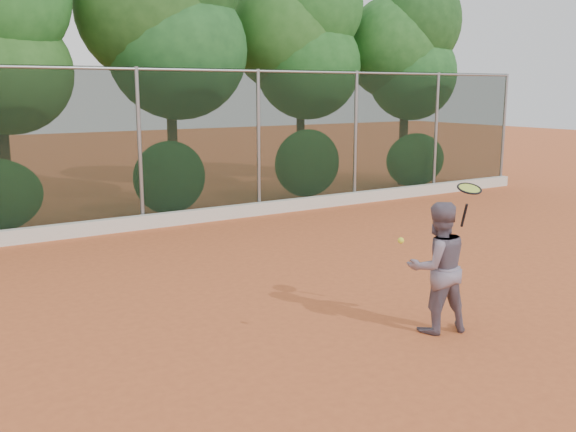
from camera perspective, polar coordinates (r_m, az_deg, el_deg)
ground at (r=8.68m, az=3.61°, el=-9.21°), size 80.00×80.00×0.00m
concrete_curb at (r=14.50m, az=-12.53°, el=-0.50°), size 24.00×0.20×0.30m
tennis_player at (r=8.27m, az=13.13°, el=-4.46°), size 0.95×0.83×1.67m
chainlink_fence at (r=14.43m, az=-13.06°, el=6.28°), size 24.09×0.09×3.50m
foliage_backdrop at (r=16.16m, az=-17.85°, el=15.57°), size 23.70×3.63×7.55m
tennis_racket at (r=8.30m, az=15.77°, el=2.09°), size 0.39×0.38×0.57m
tennis_ball_in_flight at (r=7.05m, az=10.00°, el=-2.16°), size 0.07×0.07×0.07m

